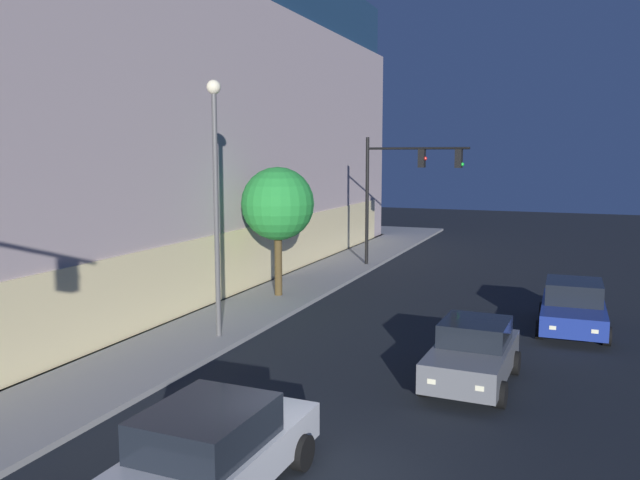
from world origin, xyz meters
TOP-DOWN VIEW (x-y plane):
  - traffic_light_far_corner at (21.94, 4.17)m, footprint 0.70×5.40m
  - street_lamp_sidewalk at (7.33, 6.37)m, footprint 0.44×0.44m
  - sidewalk_tree at (13.47, 7.18)m, footprint 2.96×2.96m
  - car_silver at (-0.94, 1.55)m, footprint 4.44×2.29m
  - car_grey at (6.31, -1.74)m, footprint 4.14×2.19m
  - car_blue at (12.78, -4.11)m, footprint 4.54×2.27m

SIDE VIEW (x-z plane):
  - car_blue at x=12.78m, z-range -0.01..1.64m
  - car_grey at x=6.31m, z-range 0.00..1.63m
  - car_silver at x=-0.94m, z-range 0.02..1.71m
  - sidewalk_tree at x=13.47m, z-range 1.27..6.52m
  - traffic_light_far_corner at x=21.94m, z-range 1.47..8.11m
  - street_lamp_sidewalk at x=7.33m, z-range 1.17..9.16m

